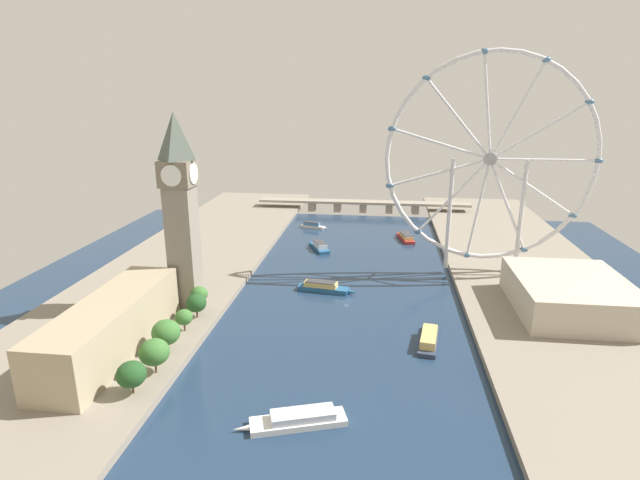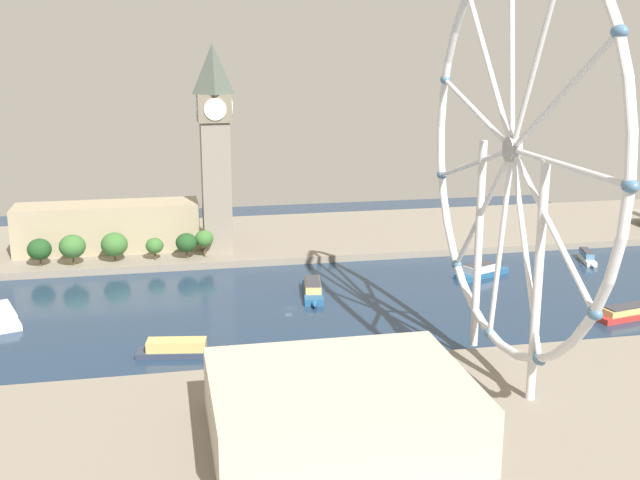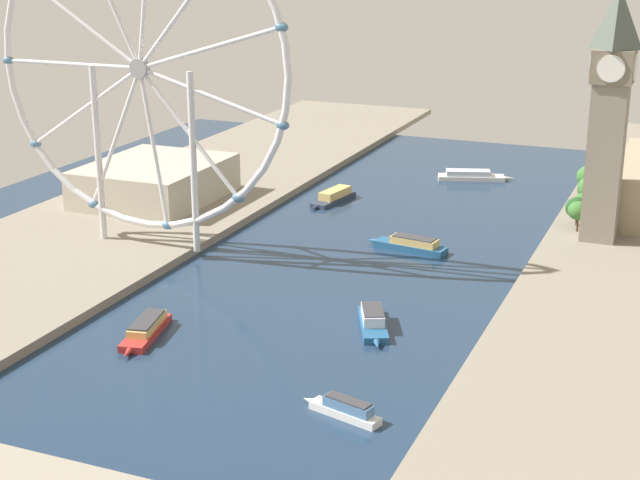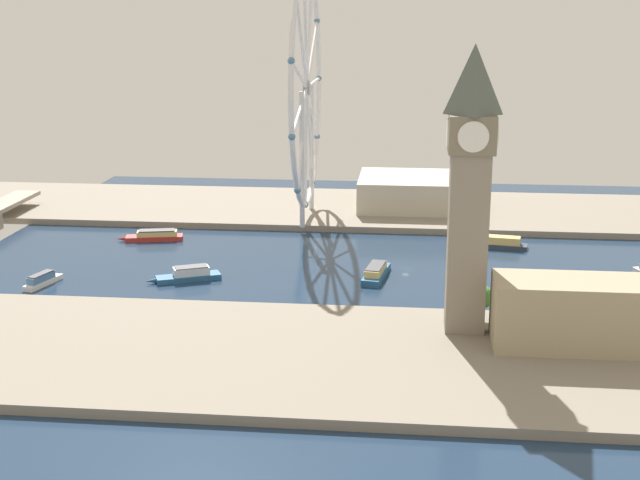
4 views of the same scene
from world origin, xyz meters
TOP-DOWN VIEW (x-y plane):
  - ground_plane at (0.00, 0.00)m, footprint 375.34×375.34m
  - riverbank_right at (102.67, 0.00)m, footprint 90.00×520.00m
  - clock_tower at (-76.62, -19.69)m, footprint 15.46×15.46m
  - tree_row_embankment at (-66.64, -65.15)m, footprint 14.17×78.07m
  - ferris_wheel at (74.78, 49.95)m, footprint 116.89×3.20m
  - riverside_hall at (105.81, -4.90)m, footprint 50.12×61.19m
  - tour_boat_0 at (34.52, 116.69)m, footprint 12.56×30.83m
  - tour_boat_1 at (-13.34, 11.61)m, footprint 32.22×10.99m
  - tour_boat_2 at (-24.80, 85.68)m, footprint 17.05×28.97m
  - tour_boat_3 at (37.95, -40.66)m, footprint 11.49×32.41m
  - tour_boat_4 at (-36.93, 140.60)m, footprint 22.51×9.20m
  - tour_boat_5 at (-8.08, -101.18)m, footprint 36.04×17.49m

SIDE VIEW (x-z plane):
  - ground_plane at x=0.00m, z-range 0.00..0.00m
  - riverbank_right at x=102.67m, z-range 0.00..3.00m
  - tour_boat_5 at x=-8.08m, z-range -0.36..4.26m
  - tour_boat_0 at x=34.52m, z-range -0.38..4.50m
  - tour_boat_4 at x=-36.93m, z-range -0.42..4.59m
  - tour_boat_2 at x=-24.80m, z-range -0.58..5.01m
  - tour_boat_3 at x=37.95m, z-range -0.39..4.83m
  - tour_boat_1 at x=-13.34m, z-range -0.48..5.03m
  - tree_row_embankment at x=-66.64m, z-range 3.94..17.27m
  - riverside_hall at x=105.81m, z-range 3.00..18.97m
  - clock_tower at x=-76.62m, z-range 4.76..96.46m
  - ferris_wheel at x=74.78m, z-range 5.57..127.78m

